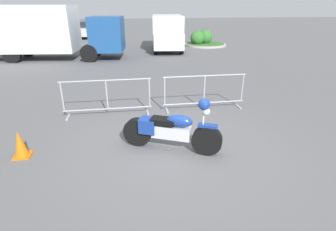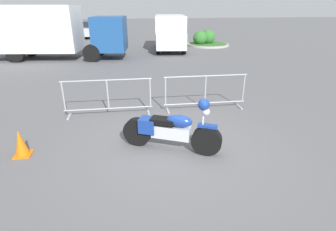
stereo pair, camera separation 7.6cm
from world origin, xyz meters
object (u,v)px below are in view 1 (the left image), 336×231
Objects in this scene: crowd_barrier_far at (204,92)px; parked_car_black at (60,30)px; motorcycle at (171,130)px; box_truck at (47,30)px; parked_car_silver at (91,29)px; pedestrian at (160,38)px; parked_car_green at (28,30)px; traffic_cone at (20,144)px; delivery_van at (167,32)px; crowd_barrier_near at (107,97)px.

crowd_barrier_far is 22.07m from parked_car_black.
box_truck is at bearing 138.66° from motorcycle.
motorcycle is at bearing -122.85° from crowd_barrier_far.
crowd_barrier_far is 21.21m from parked_car_silver.
parked_car_green is at bearing -29.48° from pedestrian.
parked_car_silver is at bearing 91.22° from traffic_cone.
motorcycle is 2.66m from crowd_barrier_far.
box_truck is 6.93m from pedestrian.
box_truck is 7.74m from delivery_van.
parked_car_green is 23.59m from traffic_cone.
motorcycle reaches higher than crowd_barrier_far.
crowd_barrier_far is at bearing 82.34° from motorcycle.
delivery_van is at bearing -145.15° from parked_car_silver.
parked_car_silver is 7.56× the size of traffic_cone.
box_truck reaches higher than traffic_cone.
crowd_barrier_far is 0.32× the size of box_truck.
delivery_van is at bearing 85.48° from crowd_barrier_far.
pedestrian is (11.24, -9.86, 0.19)m from parked_car_green.
motorcycle is at bearing -1.92° from delivery_van.
parked_car_black is at bearing -37.59° from pedestrian.
parked_car_silver is at bearing 103.96° from crowd_barrier_far.
crowd_barrier_far is 11.45m from box_truck.
box_truck is at bearing 99.25° from traffic_cone.
delivery_van is 8.84× the size of traffic_cone.
delivery_van is at bearing -126.52° from parked_car_green.
parked_car_green is at bearing 89.47° from parked_car_silver.
parked_car_green is 7.23× the size of traffic_cone.
parked_car_black is (-8.06, 20.54, 0.22)m from crowd_barrier_far.
traffic_cone is at bearing 80.98° from pedestrian.
pedestrian is at bearing 73.93° from crowd_barrier_near.
parked_car_black is at bearing 104.12° from crowd_barrier_near.
parked_car_green is 0.96× the size of parked_car_silver.
parked_car_black is 2.94m from parked_car_silver.
crowd_barrier_far is 4.29× the size of traffic_cone.
delivery_van is at bearing 105.51° from motorcycle.
motorcycle is at bearing -57.16° from crowd_barrier_near.
traffic_cone is (-4.88, -12.85, -0.63)m from pedestrian.
box_truck is at bearing -171.03° from parked_car_black.
motorcycle is 0.40× the size of delivery_van.
parked_car_silver reaches higher than parked_car_green.
parked_car_green is at bearing 117.94° from crowd_barrier_far.
pedestrian reaches higher than parked_car_black.
crowd_barrier_near is at bearing -157.68° from parked_car_green.
crowd_barrier_near is at bearing -10.40° from delivery_van.
crowd_barrier_near is at bearing -164.92° from parked_car_black.
traffic_cone is (1.85, -11.35, -1.35)m from box_truck.
delivery_van is (3.80, 11.60, 0.68)m from crowd_barrier_near.
delivery_van reaches higher than crowd_barrier_near.
parked_car_silver is at bearing 90.59° from box_truck.
box_truck reaches higher than parked_car_green.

